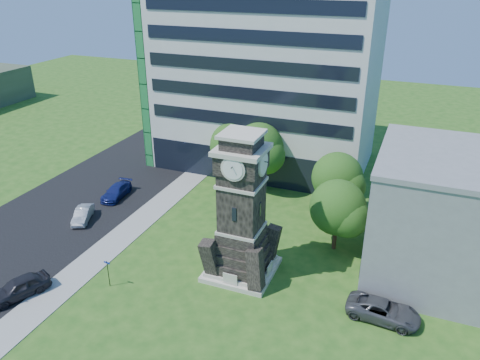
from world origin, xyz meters
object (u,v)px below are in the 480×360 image
at_px(car_east_lot, 383,311).
at_px(park_bench, 245,272).
at_px(car_street_south, 19,287).
at_px(car_street_north, 116,192).
at_px(street_sign, 108,271).
at_px(clock_tower, 242,216).
at_px(car_street_mid, 83,215).

bearing_deg(car_east_lot, park_bench, 89.67).
bearing_deg(park_bench, car_street_south, -167.85).
height_order(car_street_north, street_sign, street_sign).
relative_size(car_street_south, park_bench, 2.64).
relative_size(car_street_south, street_sign, 1.93).
bearing_deg(car_street_north, street_sign, -62.40).
bearing_deg(car_street_north, car_street_south, -85.31).
distance_m(clock_tower, car_street_mid, 18.60).
distance_m(clock_tower, car_street_north, 19.96).
relative_size(car_street_mid, car_east_lot, 0.74).
bearing_deg(clock_tower, car_east_lot, -7.63).
bearing_deg(car_street_mid, car_street_north, 66.33).
height_order(car_street_south, car_east_lot, car_street_south).
distance_m(car_street_mid, car_street_north, 5.58).
distance_m(clock_tower, car_east_lot, 12.55).
height_order(clock_tower, car_east_lot, clock_tower).
relative_size(clock_tower, street_sign, 5.17).
xyz_separation_m(car_street_mid, car_east_lot, (29.48, -3.63, 0.09)).
distance_m(car_street_mid, street_sign, 11.85).
distance_m(car_street_south, car_east_lot, 27.42).
height_order(car_street_north, park_bench, car_street_north).
relative_size(car_east_lot, street_sign, 2.21).
relative_size(car_street_north, street_sign, 1.95).
height_order(clock_tower, car_street_mid, clock_tower).
xyz_separation_m(car_street_mid, car_street_north, (0.05, 5.58, 0.03)).
bearing_deg(clock_tower, park_bench, -47.84).
bearing_deg(car_street_mid, street_sign, -64.59).
relative_size(clock_tower, park_bench, 7.07).
relative_size(car_street_mid, car_street_north, 0.84).
bearing_deg(street_sign, car_street_mid, 142.76).
distance_m(park_bench, street_sign, 10.91).
height_order(car_street_mid, car_east_lot, car_east_lot).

